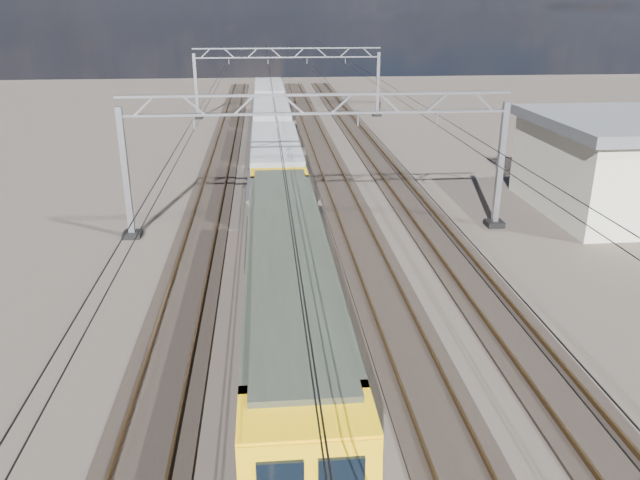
{
  "coord_description": "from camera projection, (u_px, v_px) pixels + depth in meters",
  "views": [
    {
      "loc": [
        -2.64,
        -26.59,
        11.05
      ],
      "look_at": [
        -0.57,
        -3.64,
        2.4
      ],
      "focal_mm": 35.0,
      "sensor_mm": 36.0,
      "label": 1
    }
  ],
  "objects": [
    {
      "name": "ground",
      "position": [
        325.0,
        261.0,
        28.9
      ],
      "size": [
        160.0,
        160.0,
        0.0
      ],
      "primitive_type": "plane",
      "color": "black",
      "rests_on": "ground"
    },
    {
      "name": "track_outer_west",
      "position": [
        194.0,
        264.0,
        28.37
      ],
      "size": [
        2.6,
        140.0,
        0.3
      ],
      "color": "black",
      "rests_on": "ground"
    },
    {
      "name": "track_loco",
      "position": [
        282.0,
        261.0,
        28.71
      ],
      "size": [
        2.6,
        140.0,
        0.3
      ],
      "color": "black",
      "rests_on": "ground"
    },
    {
      "name": "track_inner_east",
      "position": [
        368.0,
        258.0,
        29.04
      ],
      "size": [
        2.6,
        140.0,
        0.3
      ],
      "color": "black",
      "rests_on": "ground"
    },
    {
      "name": "track_outer_east",
      "position": [
        452.0,
        255.0,
        29.38
      ],
      "size": [
        2.6,
        140.0,
        0.3
      ],
      "color": "black",
      "rests_on": "ground"
    },
    {
      "name": "catenary_gantry_mid",
      "position": [
        318.0,
        158.0,
        31.26
      ],
      "size": [
        19.9,
        0.9,
        7.11
      ],
      "color": "#9A9DA8",
      "rests_on": "ground"
    },
    {
      "name": "catenary_gantry_far",
      "position": [
        288.0,
        80.0,
        64.83
      ],
      "size": [
        19.9,
        0.9,
        7.11
      ],
      "color": "#9A9DA8",
      "rests_on": "ground"
    },
    {
      "name": "overhead_wires",
      "position": [
        311.0,
        109.0,
        34.34
      ],
      "size": [
        12.03,
        140.0,
        0.53
      ],
      "color": "black",
      "rests_on": "ground"
    },
    {
      "name": "locomotive",
      "position": [
        288.0,
        284.0,
        20.91
      ],
      "size": [
        2.76,
        21.1,
        3.62
      ],
      "color": "black",
      "rests_on": "ground"
    },
    {
      "name": "hopper_wagon_lead",
      "position": [
        276.0,
        163.0,
        37.44
      ],
      "size": [
        3.38,
        13.0,
        3.25
      ],
      "color": "black",
      "rests_on": "ground"
    },
    {
      "name": "hopper_wagon_mid",
      "position": [
        272.0,
        122.0,
        50.68
      ],
      "size": [
        3.38,
        13.0,
        3.25
      ],
      "color": "black",
      "rests_on": "ground"
    },
    {
      "name": "hopper_wagon_third",
      "position": [
        269.0,
        98.0,
        63.92
      ],
      "size": [
        3.38,
        13.0,
        3.25
      ],
      "color": "black",
      "rests_on": "ground"
    }
  ]
}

